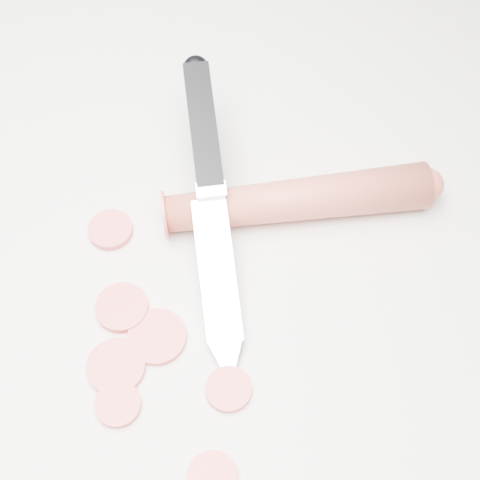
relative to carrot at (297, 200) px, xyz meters
The scene contains 10 objects.
ground 0.10m from the carrot, 112.02° to the right, with size 2.40×2.40×0.00m, color silver.
carrot is the anchor object (origin of this frame).
carrot_slice_0 0.15m from the carrot, 118.30° to the right, with size 0.04×0.04×0.01m, color #E14849.
carrot_slice_1 0.14m from the carrot, 105.30° to the right, with size 0.04×0.04×0.01m, color #E14849.
carrot_slice_2 0.17m from the carrot, 106.63° to the right, with size 0.04×0.04×0.01m, color #E14849.
carrot_slice_3 0.20m from the carrot, 78.25° to the right, with size 0.03×0.03×0.01m, color #E14849.
carrot_slice_4 0.15m from the carrot, 80.96° to the right, with size 0.03×0.03×0.01m, color #E14849.
carrot_slice_5 0.14m from the carrot, 144.08° to the right, with size 0.03×0.03×0.01m, color #E14849.
carrot_slice_6 0.19m from the carrot, 100.40° to the right, with size 0.03×0.03×0.01m, color #E14849.
kitchen_knife 0.07m from the carrot, 133.78° to the right, with size 0.16×0.21×0.07m, color silver, non-canonical shape.
Camera 1 is at (0.13, -0.17, 0.42)m, focal length 50.00 mm.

